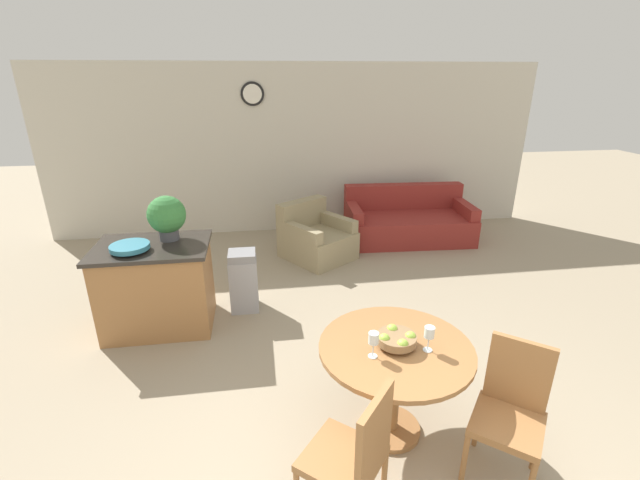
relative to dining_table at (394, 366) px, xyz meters
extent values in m
cube|color=beige|center=(-0.21, 4.64, 0.76)|extent=(8.00, 0.06, 2.70)
cylinder|color=black|center=(-0.90, 4.60, 1.64)|extent=(0.36, 0.02, 0.36)
cylinder|color=white|center=(-0.90, 4.59, 1.64)|extent=(0.29, 0.01, 0.29)
cylinder|color=#9E6B3D|center=(0.00, 0.00, -0.57)|extent=(0.45, 0.45, 0.04)
cylinder|color=#9E6B3D|center=(0.00, 0.00, -0.20)|extent=(0.11, 0.11, 0.68)
cylinder|color=#9E6B3D|center=(0.00, 0.00, 0.15)|extent=(1.08, 1.08, 0.03)
cylinder|color=#9E6B3D|center=(-0.52, -0.32, -0.37)|extent=(0.04, 0.04, 0.43)
cylinder|color=#9E6B3D|center=(-0.22, -0.57, -0.37)|extent=(0.04, 0.04, 0.43)
cube|color=#9E6B3D|center=(-0.49, -0.59, -0.13)|extent=(0.59, 0.59, 0.05)
cube|color=#9E6B3D|center=(-0.35, -0.71, 0.14)|extent=(0.28, 0.32, 0.49)
cylinder|color=#9E6B3D|center=(0.32, -0.52, -0.37)|extent=(0.04, 0.04, 0.43)
cylinder|color=#9E6B3D|center=(0.86, -0.47, -0.37)|extent=(0.04, 0.04, 0.43)
cylinder|color=#9E6B3D|center=(0.57, -0.22, -0.37)|extent=(0.04, 0.04, 0.43)
cube|color=#9E6B3D|center=(0.59, -0.49, -0.13)|extent=(0.59, 0.59, 0.05)
cube|color=#9E6B3D|center=(0.71, -0.35, 0.14)|extent=(0.32, 0.28, 0.49)
cylinder|color=olive|center=(0.00, 0.00, 0.19)|extent=(0.10, 0.10, 0.03)
cylinder|color=olive|center=(0.00, 0.00, 0.23)|extent=(0.28, 0.28, 0.06)
sphere|color=#99C142|center=(0.09, -0.01, 0.24)|extent=(0.08, 0.08, 0.08)
sphere|color=#99C142|center=(0.00, 0.09, 0.24)|extent=(0.08, 0.08, 0.08)
sphere|color=#99C142|center=(-0.09, -0.01, 0.24)|extent=(0.08, 0.08, 0.08)
sphere|color=#99C142|center=(0.01, -0.09, 0.24)|extent=(0.08, 0.08, 0.08)
cylinder|color=silver|center=(-0.19, -0.09, 0.17)|extent=(0.06, 0.06, 0.01)
cylinder|color=silver|center=(-0.19, -0.09, 0.23)|extent=(0.01, 0.01, 0.10)
cylinder|color=silver|center=(-0.19, -0.09, 0.32)|extent=(0.07, 0.07, 0.08)
cylinder|color=silver|center=(0.20, -0.08, 0.17)|extent=(0.06, 0.06, 0.01)
cylinder|color=silver|center=(0.20, -0.08, 0.23)|extent=(0.01, 0.01, 0.10)
cylinder|color=silver|center=(0.20, -0.08, 0.32)|extent=(0.07, 0.07, 0.08)
cube|color=#9E6B3D|center=(-1.98, 1.77, -0.15)|extent=(1.06, 0.73, 0.88)
cube|color=#2D2823|center=(-1.98, 1.77, 0.32)|extent=(1.12, 0.79, 0.04)
cylinder|color=teal|center=(-2.14, 1.64, 0.35)|extent=(0.13, 0.13, 0.02)
cylinder|color=teal|center=(-2.14, 1.64, 0.38)|extent=(0.37, 0.37, 0.05)
cylinder|color=#4C4C51|center=(-1.82, 1.91, 0.40)|extent=(0.19, 0.19, 0.13)
sphere|color=#387F3D|center=(-1.82, 1.91, 0.61)|extent=(0.38, 0.38, 0.38)
cube|color=#9E9EA3|center=(-1.11, 1.99, -0.28)|extent=(0.31, 0.30, 0.62)
cube|color=gray|center=(-1.11, 1.99, 0.07)|extent=(0.30, 0.28, 0.08)
cube|color=maroon|center=(1.47, 3.82, -0.38)|extent=(2.00, 1.10, 0.42)
cube|color=maroon|center=(1.49, 4.21, 0.04)|extent=(1.96, 0.32, 0.40)
cube|color=maroon|center=(0.57, 3.87, -0.29)|extent=(0.21, 0.92, 0.60)
cube|color=maroon|center=(2.36, 3.77, -0.29)|extent=(0.21, 0.92, 0.60)
cube|color=#998966|center=(-0.07, 3.31, -0.39)|extent=(1.18, 1.20, 0.40)
cube|color=#998966|center=(-0.27, 3.60, 0.01)|extent=(0.78, 0.62, 0.40)
cube|color=#998966|center=(-0.36, 3.12, -0.30)|extent=(0.57, 0.75, 0.58)
cube|color=#998966|center=(0.21, 3.50, -0.30)|extent=(0.57, 0.75, 0.58)
camera|label=1|loc=(-0.89, -2.39, 1.94)|focal=24.00mm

